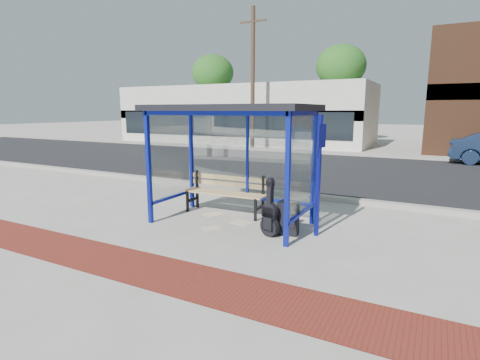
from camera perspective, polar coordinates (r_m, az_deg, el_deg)
The scene contains 19 objects.
ground at distance 7.85m, azimuth -1.37°, elevation -6.55°, with size 120.00×120.00×0.00m, color #B2ADA0.
brick_paver_strip at distance 5.85m, azimuth -14.15°, elevation -12.97°, with size 60.00×1.00×0.01m, color maroon.
curb_near at distance 10.38m, azimuth 6.43°, elevation -2.01°, with size 60.00×0.25×0.12m, color gray.
street_asphalt at distance 15.18m, azimuth 13.46°, elevation 1.55°, with size 60.00×10.00×0.00m, color black.
curb_far at distance 20.11m, azimuth 17.10°, elevation 3.70°, with size 60.00×0.25×0.12m, color gray.
far_sidewalk at distance 21.98m, azimuth 18.03°, elevation 4.06°, with size 60.00×4.00×0.01m, color #B2ADA0.
bus_shelter at distance 7.57m, azimuth -1.18°, elevation 8.76°, with size 3.30×1.80×2.42m.
storefront_white at distance 27.61m, azimuth 0.43°, elevation 9.95°, with size 18.00×6.04×4.00m.
tree_left at distance 33.71m, azimuth -4.17°, elevation 15.92°, with size 3.60×3.60×7.03m.
tree_mid at distance 29.48m, azimuth 15.13°, elevation 16.36°, with size 3.60×3.60×7.03m.
utility_pole_west at distance 22.24m, azimuth 1.95°, elevation 15.23°, with size 1.60×0.24×8.00m.
bench at distance 8.46m, azimuth -2.18°, elevation -1.67°, with size 1.94×0.52×0.91m.
guitar_bag at distance 6.96m, azimuth 4.55°, elevation -5.56°, with size 0.40×0.22×1.04m.
suitcase at distance 7.11m, azimuth 7.33°, elevation -5.83°, with size 0.42×0.30×0.68m.
backpack at distance 7.22m, azimuth 4.94°, elevation -6.86°, with size 0.29×0.27×0.32m.
sign_post at distance 6.93m, azimuth 11.96°, elevation 1.61°, with size 0.11×0.28×2.24m.
newspaper_a at distance 8.48m, azimuth -4.14°, elevation -5.23°, with size 0.42×0.33×0.01m, color white.
newspaper_b at distance 7.52m, azimuth -4.43°, elevation -7.32°, with size 0.35×0.27×0.01m, color white.
newspaper_c at distance 7.84m, azimuth 0.27°, elevation -6.54°, with size 0.41×0.33×0.01m, color white.
Camera 1 is at (3.65, -6.55, 2.32)m, focal length 28.00 mm.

